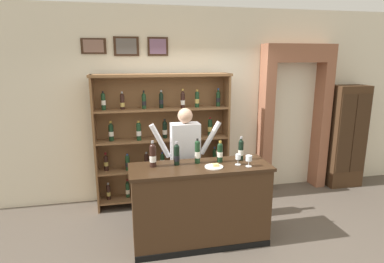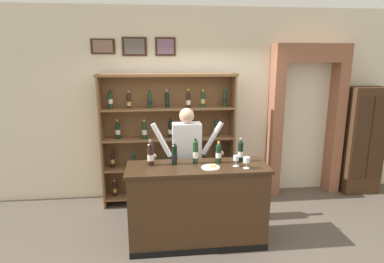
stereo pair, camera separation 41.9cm
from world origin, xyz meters
The scene contains 15 objects.
ground_plane centered at (0.00, 0.00, -0.01)m, with size 14.00×14.00×0.02m, color brown.
back_wall centered at (0.00, 1.63, 1.56)m, with size 12.00×0.19×3.12m.
wine_shelf centered at (-0.41, 1.27, 1.11)m, with size 2.13×0.36×2.10m.
archway_doorway centered at (1.94, 1.50, 1.43)m, with size 1.26×0.45×2.56m.
side_cabinet centered at (2.95, 1.32, 0.93)m, with size 0.63×0.40×1.86m.
tasting_counter centered at (-0.10, 0.00, 0.52)m, with size 1.75×0.60×1.04m.
shopkeeper centered at (-0.18, 0.56, 1.03)m, with size 1.03×0.22×1.67m.
tasting_bottle_prosecco centered at (-0.67, 0.09, 1.19)m, with size 0.08×0.08×0.33m.
tasting_bottle_bianco centered at (-0.38, 0.10, 1.17)m, with size 0.07×0.07×0.30m.
tasting_bottle_vin_santo centered at (-0.11, 0.11, 1.19)m, with size 0.07×0.07×0.32m.
tasting_bottle_super_tuscan centered at (0.17, 0.09, 1.17)m, with size 0.07×0.07×0.28m.
tasting_bottle_chianti centered at (0.46, 0.11, 1.18)m, with size 0.07×0.07×0.31m.
wine_glass_right centered at (0.47, -0.15, 1.14)m, with size 0.08×0.08×0.14m.
wine_glass_center centered at (0.36, -0.06, 1.13)m, with size 0.07×0.07×0.14m.
cheese_plate centered at (0.05, -0.09, 1.05)m, with size 0.23×0.23×0.04m.
Camera 1 is at (-0.99, -3.65, 2.35)m, focal length 30.02 mm.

